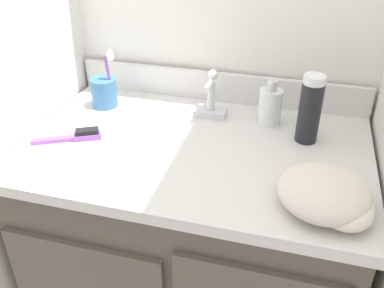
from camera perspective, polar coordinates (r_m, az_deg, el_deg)
name	(u,v)px	position (r m, az deg, el deg)	size (l,w,h in m)	color
wall_back	(226,3)	(1.33, 4.57, 18.22)	(1.09, 0.08, 2.20)	silver
wall_left	(6,21)	(1.23, -23.58, 14.79)	(0.08, 0.67, 2.20)	silver
vanity	(194,253)	(1.37, 0.24, -14.31)	(0.91, 0.60, 0.81)	brown
backsplash	(219,87)	(1.35, 3.63, 7.62)	(0.91, 0.02, 0.09)	silver
sink_faucet	(211,101)	(1.25, 2.54, 5.80)	(0.09, 0.09, 0.14)	silver
toothbrush_cup	(104,92)	(1.34, -11.62, 6.83)	(0.08, 0.08, 0.18)	teal
soap_dispenser	(270,106)	(1.23, 10.35, 5.07)	(0.07, 0.07, 0.13)	white
shaving_cream_can	(310,109)	(1.14, 15.45, 4.48)	(0.06, 0.06, 0.18)	black
hairbrush	(77,136)	(1.19, -15.12, 1.03)	(0.17, 0.11, 0.03)	purple
hand_towel	(329,195)	(0.94, 17.76, -6.54)	(0.20, 0.20, 0.07)	beige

